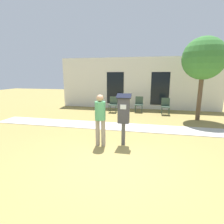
{
  "coord_description": "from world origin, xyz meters",
  "views": [
    {
      "loc": [
        0.77,
        -3.94,
        2.16
      ],
      "look_at": [
        -0.3,
        1.07,
        1.05
      ],
      "focal_mm": 28.0,
      "sensor_mm": 36.0,
      "label": 1
    }
  ],
  "objects_px": {
    "outdoor_chair_middle": "(139,103)",
    "outdoor_chair_right": "(166,105)",
    "person_standing": "(100,116)",
    "parking_meter": "(124,113)",
    "outdoor_chair_left": "(113,103)"
  },
  "relations": [
    {
      "from": "person_standing",
      "to": "outdoor_chair_middle",
      "type": "bearing_deg",
      "value": 63.07
    },
    {
      "from": "outdoor_chair_middle",
      "to": "person_standing",
      "type": "bearing_deg",
      "value": -117.41
    },
    {
      "from": "person_standing",
      "to": "outdoor_chair_middle",
      "type": "height_order",
      "value": "person_standing"
    },
    {
      "from": "person_standing",
      "to": "outdoor_chair_middle",
      "type": "distance_m",
      "value": 5.33
    },
    {
      "from": "outdoor_chair_left",
      "to": "outdoor_chair_middle",
      "type": "xyz_separation_m",
      "value": [
        1.46,
        0.38,
        0.0
      ]
    },
    {
      "from": "parking_meter",
      "to": "person_standing",
      "type": "xyz_separation_m",
      "value": [
        -0.68,
        -0.22,
        -0.09
      ]
    },
    {
      "from": "parking_meter",
      "to": "outdoor_chair_middle",
      "type": "distance_m",
      "value": 5.05
    },
    {
      "from": "outdoor_chair_left",
      "to": "outdoor_chair_middle",
      "type": "distance_m",
      "value": 1.51
    },
    {
      "from": "person_standing",
      "to": "outdoor_chair_right",
      "type": "relative_size",
      "value": 1.76
    },
    {
      "from": "parking_meter",
      "to": "outdoor_chair_left",
      "type": "distance_m",
      "value": 4.85
    },
    {
      "from": "person_standing",
      "to": "outdoor_chair_left",
      "type": "height_order",
      "value": "person_standing"
    },
    {
      "from": "outdoor_chair_middle",
      "to": "outdoor_chair_right",
      "type": "height_order",
      "value": "same"
    },
    {
      "from": "parking_meter",
      "to": "outdoor_chair_right",
      "type": "distance_m",
      "value": 4.96
    },
    {
      "from": "outdoor_chair_left",
      "to": "outdoor_chair_right",
      "type": "height_order",
      "value": "same"
    },
    {
      "from": "outdoor_chair_right",
      "to": "parking_meter",
      "type": "bearing_deg",
      "value": -105.96
    }
  ]
}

